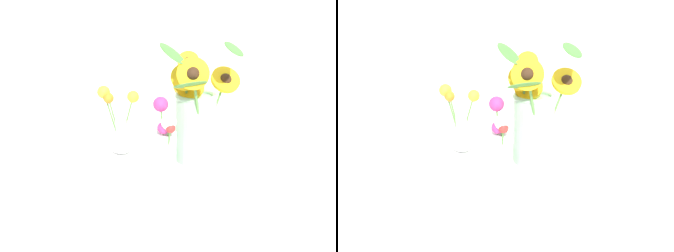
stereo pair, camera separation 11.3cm
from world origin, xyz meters
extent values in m
plane|color=white|center=(0.00, 0.00, 0.00)|extent=(6.00, 6.00, 0.00)
cylinder|color=white|center=(0.02, 0.03, 0.01)|extent=(0.50, 0.50, 0.02)
cylinder|color=#99CC9E|center=(0.10, 0.04, 0.12)|extent=(0.12, 0.12, 0.19)
torus|color=#99CC9E|center=(0.10, 0.04, 0.22)|extent=(0.12, 0.12, 0.01)
cylinder|color=#568E42|center=(0.08, 0.03, 0.16)|extent=(0.04, 0.03, 0.23)
cylinder|color=yellow|center=(0.07, 0.02, 0.28)|extent=(0.08, 0.05, 0.08)
sphere|color=#382314|center=(0.07, 0.02, 0.28)|extent=(0.03, 0.03, 0.03)
cylinder|color=#568E42|center=(0.09, 0.06, 0.18)|extent=(0.02, 0.02, 0.26)
cylinder|color=yellow|center=(0.08, 0.07, 0.31)|extent=(0.07, 0.04, 0.06)
sphere|color=#382314|center=(0.08, 0.07, 0.31)|extent=(0.03, 0.03, 0.03)
cylinder|color=#568E42|center=(0.08, 0.04, 0.17)|extent=(0.01, 0.03, 0.20)
cylinder|color=yellow|center=(0.08, 0.05, 0.27)|extent=(0.08, 0.06, 0.07)
sphere|color=#382314|center=(0.08, 0.05, 0.27)|extent=(0.03, 0.03, 0.03)
cylinder|color=#568E42|center=(0.09, 0.03, 0.14)|extent=(0.02, 0.03, 0.20)
cylinder|color=yellow|center=(0.08, 0.04, 0.24)|extent=(0.09, 0.06, 0.07)
sphere|color=#382314|center=(0.08, 0.04, 0.24)|extent=(0.03, 0.03, 0.03)
cylinder|color=#568E42|center=(0.16, 0.09, 0.16)|extent=(0.06, 0.06, 0.17)
cylinder|color=yellow|center=(0.19, 0.11, 0.25)|extent=(0.10, 0.08, 0.09)
sphere|color=#382314|center=(0.19, 0.11, 0.25)|extent=(0.04, 0.04, 0.04)
cylinder|color=#568E42|center=(0.08, 0.08, 0.14)|extent=(0.01, 0.06, 0.17)
cylinder|color=yellow|center=(0.07, 0.11, 0.23)|extent=(0.09, 0.08, 0.06)
sphere|color=#382314|center=(0.07, 0.11, 0.23)|extent=(0.04, 0.04, 0.04)
cylinder|color=#568E42|center=(0.11, -0.01, 0.18)|extent=(0.04, 0.08, 0.24)
cylinder|color=yellow|center=(0.09, -0.05, 0.30)|extent=(0.09, 0.04, 0.09)
sphere|color=#382314|center=(0.09, -0.05, 0.30)|extent=(0.04, 0.04, 0.04)
ellipsoid|color=#477F38|center=(0.04, 0.00, 0.34)|extent=(0.10, 0.13, 0.06)
ellipsoid|color=#477F38|center=(0.09, -0.06, 0.28)|extent=(0.10, 0.05, 0.04)
ellipsoid|color=#477F38|center=(0.20, 0.04, 0.35)|extent=(0.06, 0.13, 0.04)
cylinder|color=white|center=(0.02, -0.05, 0.08)|extent=(0.07, 0.07, 0.12)
cylinder|color=#568E42|center=(0.01, -0.04, 0.14)|extent=(0.02, 0.02, 0.14)
sphere|color=#C6337A|center=(0.01, -0.03, 0.21)|extent=(0.04, 0.04, 0.04)
cylinder|color=#568E42|center=(0.03, -0.06, 0.11)|extent=(0.01, 0.03, 0.13)
sphere|color=white|center=(0.03, -0.08, 0.18)|extent=(0.04, 0.04, 0.04)
cylinder|color=#568E42|center=(0.01, -0.04, 0.11)|extent=(0.01, 0.02, 0.09)
sphere|color=white|center=(0.01, -0.04, 0.15)|extent=(0.03, 0.03, 0.03)
cylinder|color=#568E42|center=(0.02, -0.06, 0.11)|extent=(0.01, 0.03, 0.09)
sphere|color=#C6337A|center=(0.02, -0.07, 0.16)|extent=(0.03, 0.03, 0.03)
cylinder|color=#568E42|center=(0.03, -0.07, 0.11)|extent=(0.02, 0.04, 0.11)
sphere|color=red|center=(0.04, -0.09, 0.17)|extent=(0.03, 0.03, 0.03)
sphere|color=white|center=(-0.12, 0.06, 0.06)|extent=(0.07, 0.07, 0.07)
cylinder|color=white|center=(-0.12, 0.06, 0.12)|extent=(0.03, 0.03, 0.05)
cylinder|color=#568E42|center=(-0.10, 0.07, 0.13)|extent=(0.04, 0.03, 0.13)
sphere|color=yellow|center=(-0.09, 0.09, 0.20)|extent=(0.04, 0.04, 0.04)
cylinder|color=#568E42|center=(-0.15, 0.08, 0.13)|extent=(0.05, 0.01, 0.16)
sphere|color=yellow|center=(-0.17, 0.08, 0.21)|extent=(0.04, 0.04, 0.04)
cylinder|color=#568E42|center=(-0.14, 0.07, 0.12)|extent=(0.04, 0.02, 0.14)
sphere|color=orange|center=(-0.16, 0.07, 0.20)|extent=(0.03, 0.03, 0.03)
camera|label=1|loc=(0.10, -1.03, 0.53)|focal=42.00mm
camera|label=2|loc=(0.21, -1.01, 0.53)|focal=42.00mm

